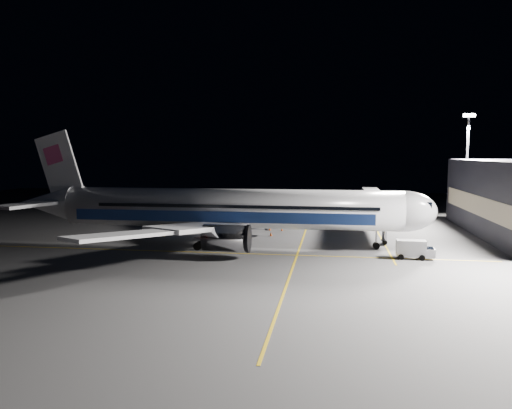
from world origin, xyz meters
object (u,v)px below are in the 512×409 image
at_px(floodlight_mast_north, 467,157).
at_px(service_truck, 415,249).
at_px(airliner, 223,209).
at_px(safety_cone_c, 270,229).
at_px(jet_bridge, 377,203).
at_px(safety_cone_a, 282,229).
at_px(baggage_tug, 214,220).
at_px(safety_cone_b, 271,234).

distance_m(floodlight_mast_north, service_truck, 42.40).
bearing_deg(airliner, safety_cone_c, 70.39).
xyz_separation_m(jet_bridge, service_truck, (2.67, -24.01, -3.32)).
relative_size(safety_cone_a, safety_cone_c, 0.94).
bearing_deg(jet_bridge, floodlight_mast_north, 37.74).
xyz_separation_m(airliner, service_truck, (25.74, -5.96, -3.90)).
xyz_separation_m(service_truck, safety_cone_c, (-20.76, 19.96, -0.95)).
xyz_separation_m(floodlight_mast_north, baggage_tug, (-47.24, -12.51, -11.58)).
relative_size(floodlight_mast_north, baggage_tug, 8.79).
bearing_deg(safety_cone_c, floodlight_mast_north, 26.49).
distance_m(service_truck, safety_cone_b, 24.51).
bearing_deg(floodlight_mast_north, service_truck, -112.00).
height_order(floodlight_mast_north, baggage_tug, floodlight_mast_north).
relative_size(airliner, safety_cone_c, 97.20).
distance_m(floodlight_mast_north, safety_cone_a, 40.31).
bearing_deg(airliner, jet_bridge, 38.04).
bearing_deg(baggage_tug, jet_bridge, -2.63).
bearing_deg(safety_cone_c, jet_bridge, 12.64).
height_order(floodlight_mast_north, safety_cone_a, floodlight_mast_north).
height_order(jet_bridge, floodlight_mast_north, floodlight_mast_north).
distance_m(baggage_tug, safety_cone_c, 12.43).
xyz_separation_m(floodlight_mast_north, safety_cone_b, (-35.19, -23.61, -12.05)).
xyz_separation_m(jet_bridge, baggage_tug, (-29.24, 1.42, -3.79)).
height_order(safety_cone_a, safety_cone_b, safety_cone_b).
relative_size(baggage_tug, safety_cone_c, 3.72).
bearing_deg(safety_cone_a, safety_cone_b, -101.95).
bearing_deg(safety_cone_c, baggage_tug, 153.86).
bearing_deg(floodlight_mast_north, safety_cone_a, -152.12).
xyz_separation_m(airliner, jet_bridge, (23.08, 18.06, -0.58)).
xyz_separation_m(floodlight_mast_north, safety_cone_c, (-36.09, -17.99, -12.06)).
relative_size(service_truck, safety_cone_b, 7.25).
xyz_separation_m(jet_bridge, safety_cone_b, (-17.19, -9.68, -4.26)).
xyz_separation_m(airliner, safety_cone_b, (5.89, 8.37, -4.84)).
height_order(baggage_tug, safety_cone_b, baggage_tug).
height_order(jet_bridge, service_truck, jet_bridge).
bearing_deg(safety_cone_b, service_truck, -35.81).
height_order(airliner, safety_cone_b, airliner).
bearing_deg(baggage_tug, safety_cone_c, -25.99).
distance_m(jet_bridge, baggage_tug, 29.52).
distance_m(airliner, service_truck, 26.71).
height_order(jet_bridge, safety_cone_a, jet_bridge).
distance_m(airliner, baggage_tug, 20.89).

